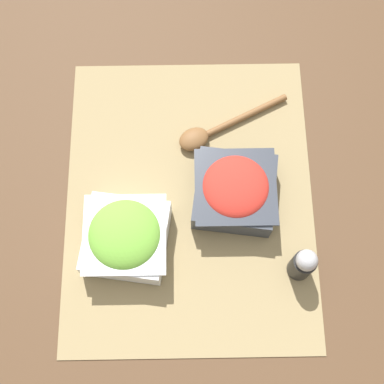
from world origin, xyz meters
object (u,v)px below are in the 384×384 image
lettuce_bowl (128,237)px  wooden_spoon (212,132)px  tomato_bowl (238,191)px  pepper_shaker (306,264)px

lettuce_bowl → wooden_spoon: lettuce_bowl is taller
wooden_spoon → tomato_bowl: bearing=-162.4°
lettuce_bowl → pepper_shaker: (-0.05, -0.29, 0.01)m
pepper_shaker → tomato_bowl: bearing=38.9°
lettuce_bowl → pepper_shaker: 0.30m
lettuce_bowl → wooden_spoon: bearing=-35.7°
tomato_bowl → pepper_shaker: (-0.13, -0.11, 0.01)m
lettuce_bowl → tomato_bowl: 0.20m
lettuce_bowl → tomato_bowl: size_ratio=1.00×
wooden_spoon → pepper_shaker: bearing=-150.4°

